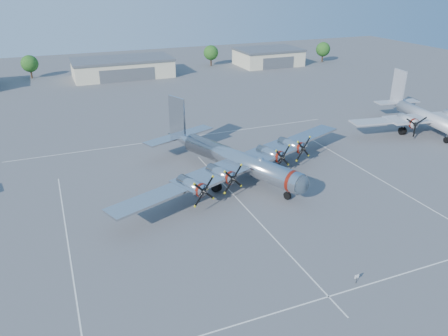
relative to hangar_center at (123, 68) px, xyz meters
name	(u,v)px	position (x,y,z in m)	size (l,w,h in m)	color
ground	(235,196)	(0.00, -81.96, -2.71)	(260.00, 260.00, 0.00)	#575759
parking_lines	(240,202)	(0.00, -83.71, -2.71)	(60.00, 50.08, 0.01)	silver
hangar_center	(123,68)	(0.00, 0.00, 0.00)	(28.60, 14.60, 5.40)	beige
hangar_east	(268,57)	(48.00, 0.00, 0.00)	(20.60, 14.60, 5.40)	beige
tree_west	(30,64)	(-25.00, 8.04, 1.51)	(4.80, 4.80, 6.64)	#382619
tree_east	(211,53)	(30.00, 6.04, 1.51)	(4.80, 4.80, 6.64)	#382619
tree_far_east	(323,49)	(68.00, -1.96, 1.51)	(4.80, 4.80, 6.64)	#382619
main_bomber_b29	(233,176)	(2.29, -75.92, -2.71)	(43.98, 30.08, 9.73)	silver
twin_engine_east	(420,130)	(44.36, -70.54, -2.71)	(31.38, 22.56, 9.95)	#B0B1B6
info_placard	(357,277)	(3.62, -103.34, -2.01)	(0.53, 0.08, 1.00)	black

